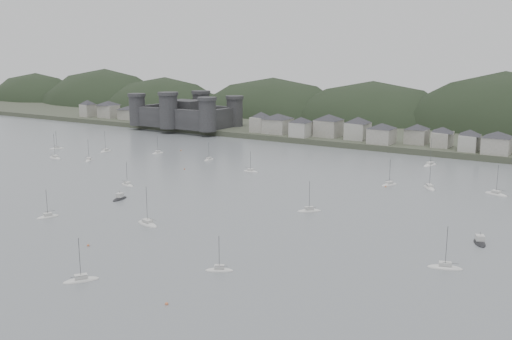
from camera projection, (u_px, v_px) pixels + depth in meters
The scene contains 10 objects.
ground at pixel (100, 242), 146.35m from camera, with size 900.00×900.00×0.00m, color slate.
far_shore_land at pixel (428, 122), 389.30m from camera, with size 900.00×250.00×3.00m, color #383D2D.
forested_ridge at pixel (423, 146), 368.23m from camera, with size 851.55×103.94×102.57m.
castle at pixel (185, 113), 355.75m from camera, with size 66.00×43.00×20.00m.
waterfront_town at pixel (468, 137), 269.06m from camera, with size 451.48×28.46×12.92m.
sailboat_lead at pixel (309, 211), 174.58m from camera, with size 7.27×6.77×10.33m.
moored_fleet at pixel (221, 189), 203.28m from camera, with size 251.71×177.03×13.01m.
motor_launch_near at pixel (480, 242), 145.32m from camera, with size 5.29×7.76×3.76m.
motor_launch_far at pixel (120, 199), 188.99m from camera, with size 3.70×7.32×3.69m.
mooring_buoys at pixel (210, 194), 196.19m from camera, with size 114.87×139.06×0.70m.
Camera 1 is at (109.28, -95.67, 48.03)m, focal length 39.66 mm.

